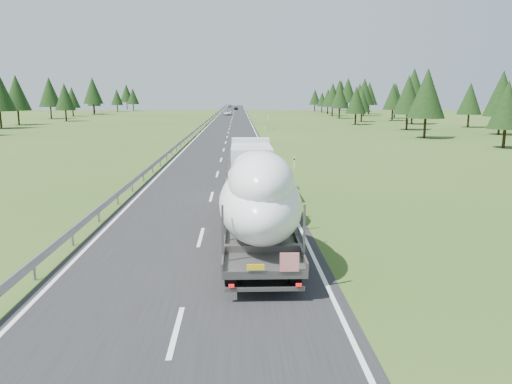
{
  "coord_description": "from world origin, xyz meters",
  "views": [
    {
      "loc": [
        1.7,
        -12.43,
        6.22
      ],
      "look_at": [
        2.48,
        9.56,
        1.94
      ],
      "focal_mm": 35.0,
      "sensor_mm": 36.0,
      "label": 1
    }
  ],
  "objects_px": {
    "highway_sign": "(268,120)",
    "boat_truck": "(256,185)",
    "distant_car_blue": "(229,106)",
    "distant_van": "(228,113)",
    "distant_car_dark": "(236,108)"
  },
  "relations": [
    {
      "from": "highway_sign",
      "to": "boat_truck",
      "type": "distance_m",
      "value": 70.29
    },
    {
      "from": "highway_sign",
      "to": "distant_car_blue",
      "type": "distance_m",
      "value": 171.66
    },
    {
      "from": "highway_sign",
      "to": "distant_van",
      "type": "bearing_deg",
      "value": 97.56
    },
    {
      "from": "boat_truck",
      "to": "highway_sign",
      "type": "bearing_deg",
      "value": 86.15
    },
    {
      "from": "boat_truck",
      "to": "distant_car_blue",
      "type": "relative_size",
      "value": 4.45
    },
    {
      "from": "distant_van",
      "to": "highway_sign",
      "type": "bearing_deg",
      "value": -79.6
    },
    {
      "from": "boat_truck",
      "to": "distant_car_dark",
      "type": "height_order",
      "value": "boat_truck"
    },
    {
      "from": "distant_car_dark",
      "to": "distant_car_blue",
      "type": "bearing_deg",
      "value": 98.0
    },
    {
      "from": "highway_sign",
      "to": "distant_car_blue",
      "type": "xyz_separation_m",
      "value": [
        -10.03,
        171.36,
        -1.11
      ]
    },
    {
      "from": "distant_car_dark",
      "to": "distant_car_blue",
      "type": "height_order",
      "value": "distant_car_blue"
    },
    {
      "from": "boat_truck",
      "to": "distant_van",
      "type": "height_order",
      "value": "boat_truck"
    },
    {
      "from": "distant_van",
      "to": "boat_truck",
      "type": "bearing_deg",
      "value": -85.44
    },
    {
      "from": "highway_sign",
      "to": "distant_van",
      "type": "xyz_separation_m",
      "value": [
        -8.81,
        66.45,
        -1.08
      ]
    },
    {
      "from": "boat_truck",
      "to": "distant_car_blue",
      "type": "height_order",
      "value": "boat_truck"
    },
    {
      "from": "distant_car_dark",
      "to": "boat_truck",
      "type": "bearing_deg",
      "value": -85.84
    }
  ]
}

